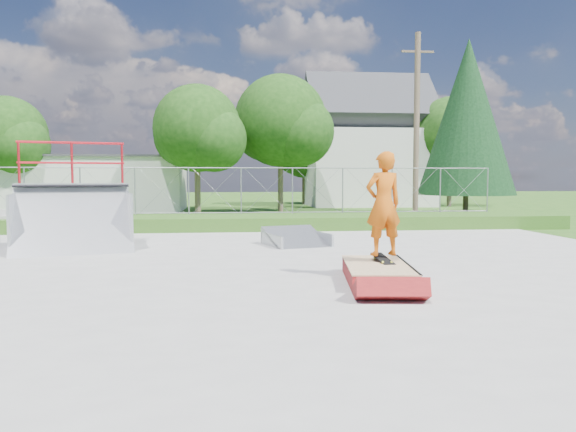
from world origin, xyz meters
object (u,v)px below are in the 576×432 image
(flat_bank_ramp, at_px, (297,238))
(skater, at_px, (383,208))
(grind_box, at_px, (377,273))
(quarter_pipe, at_px, (72,196))

(flat_bank_ramp, relative_size, skater, 0.85)
(grind_box, relative_size, quarter_pipe, 0.85)
(skater, bearing_deg, grind_box, 46.57)
(grind_box, relative_size, skater, 1.27)
(skater, bearing_deg, quarter_pipe, -46.16)
(grind_box, height_order, flat_bank_ramp, flat_bank_ramp)
(quarter_pipe, height_order, flat_bank_ramp, quarter_pipe)
(quarter_pipe, distance_m, skater, 8.43)
(quarter_pipe, bearing_deg, grind_box, -51.45)
(flat_bank_ramp, xyz_separation_m, skater, (0.94, -5.25, 1.12))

